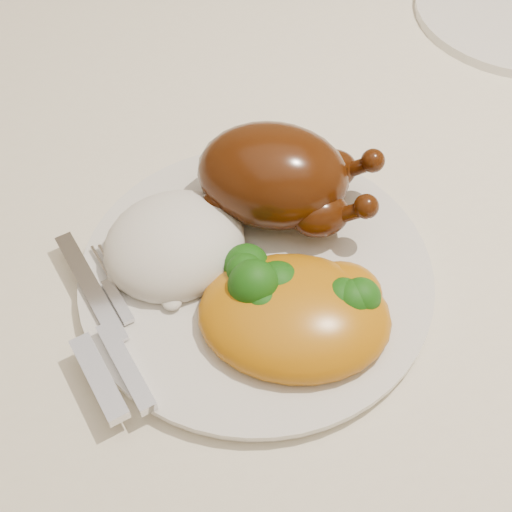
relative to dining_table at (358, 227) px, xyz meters
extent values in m
plane|color=#55381D|center=(0.00, 0.00, -0.67)|extent=(4.00, 4.00, 0.00)
cube|color=brown|center=(0.00, 0.00, 0.07)|extent=(1.60, 0.90, 0.04)
cube|color=white|center=(0.00, 0.00, 0.10)|extent=(1.72, 1.02, 0.01)
cylinder|color=silver|center=(-0.14, -0.12, 0.11)|extent=(0.34, 0.34, 0.01)
ellipsoid|color=#4A2007|center=(-0.11, -0.05, 0.15)|extent=(0.15, 0.14, 0.08)
ellipsoid|color=#4A2007|center=(-0.12, -0.06, 0.17)|extent=(0.07, 0.06, 0.03)
ellipsoid|color=#4A2007|center=(-0.08, -0.09, 0.14)|extent=(0.05, 0.04, 0.04)
sphere|color=#4A2007|center=(-0.05, -0.11, 0.16)|extent=(0.02, 0.02, 0.02)
ellipsoid|color=#4A2007|center=(-0.06, -0.05, 0.14)|extent=(0.05, 0.04, 0.04)
sphere|color=#4A2007|center=(-0.03, -0.06, 0.16)|extent=(0.02, 0.02, 0.02)
sphere|color=#4A2007|center=(-0.16, -0.06, 0.14)|extent=(0.03, 0.03, 0.03)
sphere|color=#4A2007|center=(-0.13, -0.01, 0.14)|extent=(0.03, 0.03, 0.03)
ellipsoid|color=white|center=(-0.20, -0.08, 0.13)|extent=(0.14, 0.14, 0.06)
ellipsoid|color=#C0730C|center=(-0.12, -0.17, 0.13)|extent=(0.17, 0.15, 0.05)
ellipsoid|color=#C0730C|center=(-0.08, -0.16, 0.13)|extent=(0.07, 0.06, 0.03)
ellipsoid|color=#15430B|center=(-0.13, -0.15, 0.13)|extent=(0.04, 0.04, 0.04)
ellipsoid|color=#15430B|center=(-0.11, -0.19, 0.13)|extent=(0.03, 0.03, 0.03)
ellipsoid|color=#15430B|center=(-0.15, -0.15, 0.14)|extent=(0.03, 0.03, 0.03)
ellipsoid|color=#15430B|center=(-0.07, -0.17, 0.14)|extent=(0.03, 0.03, 0.03)
ellipsoid|color=#15430B|center=(-0.15, -0.12, 0.13)|extent=(0.04, 0.04, 0.04)
ellipsoid|color=#15430B|center=(-0.15, -0.15, 0.14)|extent=(0.04, 0.04, 0.04)
ellipsoid|color=#15430B|center=(-0.08, -0.17, 0.14)|extent=(0.03, 0.03, 0.03)
ellipsoid|color=#15430B|center=(-0.15, -0.13, 0.14)|extent=(0.03, 0.03, 0.02)
ellipsoid|color=#15430B|center=(-0.14, -0.18, 0.13)|extent=(0.03, 0.03, 0.03)
ellipsoid|color=#15430B|center=(-0.14, -0.16, 0.14)|extent=(0.03, 0.03, 0.03)
ellipsoid|color=#15430B|center=(-0.08, -0.17, 0.13)|extent=(0.04, 0.04, 0.03)
cube|color=silver|center=(-0.27, -0.10, 0.12)|extent=(0.05, 0.12, 0.00)
cube|color=silver|center=(-0.27, -0.19, 0.12)|extent=(0.04, 0.08, 0.01)
cube|color=silver|center=(-0.25, -0.18, 0.12)|extent=(0.04, 0.08, 0.01)
cube|color=silver|center=(-0.25, -0.10, 0.12)|extent=(0.04, 0.08, 0.00)
camera|label=1|loc=(-0.21, -0.45, 0.58)|focal=50.00mm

